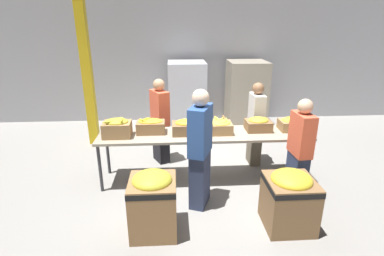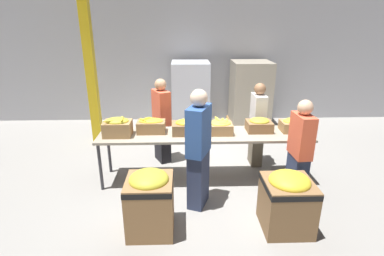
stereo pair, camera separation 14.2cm
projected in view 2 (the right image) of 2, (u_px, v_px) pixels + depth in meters
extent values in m
plane|color=gray|center=(204.00, 178.00, 5.05)|extent=(30.00, 30.00, 0.00)
cube|color=#A8A8AD|center=(196.00, 42.00, 7.49)|extent=(16.00, 0.08, 4.00)
cube|color=#9E937F|center=(205.00, 135.00, 4.78)|extent=(3.37, 0.70, 0.04)
cylinder|color=#38383D|center=(100.00, 167.00, 4.60)|extent=(0.05, 0.05, 0.77)
cylinder|color=#38383D|center=(309.00, 164.00, 4.69)|extent=(0.05, 0.05, 0.77)
cylinder|color=#38383D|center=(109.00, 152.00, 5.15)|extent=(0.05, 0.05, 0.77)
cylinder|color=#38383D|center=(296.00, 149.00, 5.24)|extent=(0.05, 0.05, 0.77)
cube|color=#A37A4C|center=(118.00, 129.00, 4.65)|extent=(0.42, 0.33, 0.23)
ellipsoid|color=gold|center=(117.00, 121.00, 4.61)|extent=(0.36, 0.28, 0.11)
ellipsoid|color=gold|center=(116.00, 119.00, 4.59)|extent=(0.18, 0.07, 0.05)
ellipsoid|color=gold|center=(110.00, 121.00, 4.51)|extent=(0.21, 0.10, 0.04)
ellipsoid|color=gold|center=(122.00, 119.00, 4.57)|extent=(0.06, 0.22, 0.05)
ellipsoid|color=gold|center=(122.00, 118.00, 4.63)|extent=(0.10, 0.18, 0.05)
cube|color=olive|center=(151.00, 127.00, 4.80)|extent=(0.44, 0.29, 0.19)
ellipsoid|color=yellow|center=(151.00, 121.00, 4.76)|extent=(0.38, 0.23, 0.08)
ellipsoid|color=yellow|center=(143.00, 120.00, 4.72)|extent=(0.16, 0.17, 0.05)
ellipsoid|color=yellow|center=(150.00, 120.00, 4.71)|extent=(0.15, 0.06, 0.04)
ellipsoid|color=yellow|center=(146.00, 119.00, 4.73)|extent=(0.16, 0.16, 0.06)
cube|color=olive|center=(187.00, 128.00, 4.74)|extent=(0.47, 0.33, 0.17)
ellipsoid|color=gold|center=(187.00, 123.00, 4.71)|extent=(0.37, 0.27, 0.11)
ellipsoid|color=gold|center=(189.00, 121.00, 4.65)|extent=(0.16, 0.07, 0.05)
ellipsoid|color=gold|center=(195.00, 121.00, 4.68)|extent=(0.07, 0.22, 0.04)
cube|color=#A37A4C|center=(220.00, 128.00, 4.76)|extent=(0.39, 0.33, 0.17)
ellipsoid|color=yellow|center=(220.00, 123.00, 4.73)|extent=(0.34, 0.30, 0.08)
ellipsoid|color=yellow|center=(222.00, 123.00, 4.64)|extent=(0.17, 0.04, 0.04)
ellipsoid|color=yellow|center=(217.00, 119.00, 4.79)|extent=(0.10, 0.22, 0.05)
ellipsoid|color=yellow|center=(227.00, 120.00, 4.76)|extent=(0.07, 0.18, 0.04)
ellipsoid|color=yellow|center=(222.00, 120.00, 4.78)|extent=(0.11, 0.18, 0.04)
cube|color=olive|center=(259.00, 126.00, 4.85)|extent=(0.40, 0.32, 0.17)
ellipsoid|color=gold|center=(259.00, 121.00, 4.82)|extent=(0.32, 0.28, 0.10)
ellipsoid|color=gold|center=(262.00, 120.00, 4.78)|extent=(0.13, 0.14, 0.05)
ellipsoid|color=gold|center=(263.00, 119.00, 4.83)|extent=(0.18, 0.11, 0.05)
cube|color=#A37A4C|center=(293.00, 126.00, 4.85)|extent=(0.40, 0.32, 0.16)
ellipsoid|color=gold|center=(294.00, 121.00, 4.82)|extent=(0.35, 0.26, 0.08)
ellipsoid|color=gold|center=(296.00, 119.00, 4.85)|extent=(0.15, 0.18, 0.05)
ellipsoid|color=gold|center=(299.00, 121.00, 4.73)|extent=(0.08, 0.19, 0.05)
ellipsoid|color=gold|center=(293.00, 121.00, 4.78)|extent=(0.18, 0.14, 0.04)
ellipsoid|color=gold|center=(293.00, 119.00, 4.85)|extent=(0.21, 0.09, 0.04)
cube|color=#6B604C|center=(256.00, 145.00, 5.47)|extent=(0.19, 0.34, 0.72)
cube|color=silver|center=(258.00, 111.00, 5.25)|extent=(0.21, 0.41, 0.59)
sphere|color=#896042|center=(260.00, 89.00, 5.12)|extent=(0.20, 0.20, 0.20)
cube|color=#2D3856|center=(296.00, 178.00, 4.32)|extent=(0.21, 0.36, 0.72)
cube|color=#EA5B3D|center=(302.00, 136.00, 4.09)|extent=(0.23, 0.42, 0.60)
sphere|color=#DBAD89|center=(305.00, 107.00, 3.96)|extent=(0.20, 0.20, 0.20)
cube|color=black|center=(162.00, 142.00, 5.60)|extent=(0.33, 0.40, 0.74)
cube|color=#EA5B3D|center=(161.00, 107.00, 5.37)|extent=(0.37, 0.47, 0.61)
sphere|color=tan|center=(160.00, 85.00, 5.23)|extent=(0.21, 0.21, 0.21)
cube|color=#2D3856|center=(198.00, 179.00, 4.22)|extent=(0.34, 0.43, 0.80)
cube|color=#2D5199|center=(199.00, 130.00, 3.97)|extent=(0.38, 0.50, 0.66)
sphere|color=beige|center=(199.00, 98.00, 3.82)|extent=(0.23, 0.23, 0.23)
cube|color=olive|center=(150.00, 206.00, 3.69)|extent=(0.56, 0.56, 0.72)
cube|color=black|center=(149.00, 184.00, 3.59)|extent=(0.57, 0.57, 0.07)
ellipsoid|color=gold|center=(149.00, 179.00, 3.57)|extent=(0.48, 0.48, 0.20)
cube|color=olive|center=(287.00, 205.00, 3.75)|extent=(0.59, 0.59, 0.66)
cube|color=black|center=(289.00, 186.00, 3.66)|extent=(0.59, 0.59, 0.07)
ellipsoid|color=yellow|center=(290.00, 181.00, 3.63)|extent=(0.50, 0.50, 0.21)
cube|color=gold|center=(88.00, 48.00, 5.93)|extent=(0.19, 0.19, 4.00)
cube|color=olive|center=(191.00, 125.00, 7.47)|extent=(0.96, 0.96, 0.13)
cube|color=silver|center=(190.00, 93.00, 7.20)|extent=(0.88, 0.88, 1.48)
cube|color=olive|center=(248.00, 123.00, 7.55)|extent=(0.98, 0.98, 0.13)
cube|color=#A39984|center=(250.00, 92.00, 7.28)|extent=(0.90, 0.90, 1.48)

